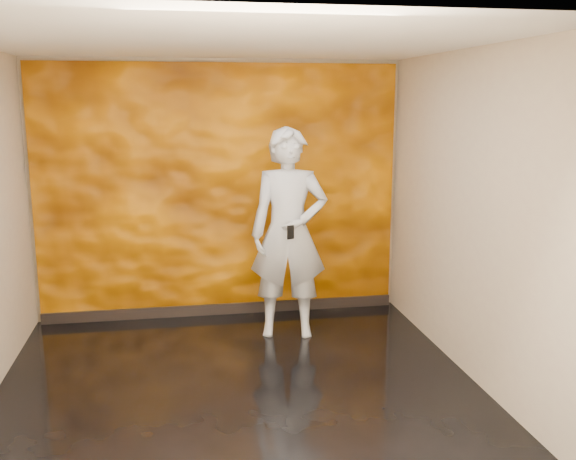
# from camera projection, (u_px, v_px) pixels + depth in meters

# --- Properties ---
(room) EXTENTS (4.02, 4.02, 2.81)m
(room) POSITION_uv_depth(u_px,v_px,m) (237.00, 224.00, 5.09)
(room) COLOR black
(room) RESTS_ON ground
(feature_wall) EXTENTS (3.90, 0.06, 2.75)m
(feature_wall) POSITION_uv_depth(u_px,v_px,m) (220.00, 192.00, 6.99)
(feature_wall) COLOR #FA8C00
(feature_wall) RESTS_ON ground
(baseboard) EXTENTS (3.90, 0.04, 0.12)m
(baseboard) POSITION_uv_depth(u_px,v_px,m) (223.00, 309.00, 7.21)
(baseboard) COLOR black
(baseboard) RESTS_ON ground
(man) EXTENTS (0.85, 0.63, 2.11)m
(man) POSITION_uv_depth(u_px,v_px,m) (289.00, 233.00, 6.42)
(man) COLOR #A7AFB8
(man) RESTS_ON ground
(phone) EXTENTS (0.07, 0.04, 0.13)m
(phone) POSITION_uv_depth(u_px,v_px,m) (291.00, 232.00, 6.12)
(phone) COLOR black
(phone) RESTS_ON man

